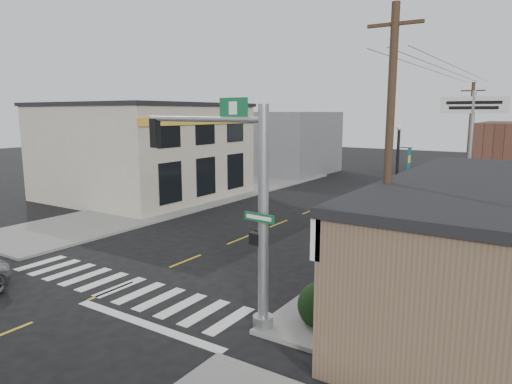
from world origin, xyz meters
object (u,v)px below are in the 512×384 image
Objects in this scene: bare_tree at (434,191)px; fire_hydrant at (392,278)px; utility_pole_near at (388,161)px; utility_pole_far at (469,145)px; lamp_post at (398,171)px; guide_sign at (383,240)px; dance_center_sign at (472,125)px; traffic_signal_pole at (240,192)px.

fire_hydrant is at bearing -160.04° from bare_tree.
utility_pole_near is (0.26, -2.04, 4.41)m from fire_hydrant.
utility_pole_far is (-0.40, 18.38, -0.63)m from utility_pole_near.
utility_pole_far is (2.00, 8.65, 0.90)m from lamp_post.
bare_tree is 2.85m from utility_pole_near.
guide_sign is at bearing 108.42° from utility_pole_near.
utility_pole_far reaches higher than bare_tree.
utility_pole_far is at bearing 94.54° from bare_tree.
utility_pole_far is at bearing 98.43° from dance_center_sign.
bare_tree is at bearing 18.33° from guide_sign.
guide_sign is (2.66, 5.09, -2.26)m from traffic_signal_pole.
traffic_signal_pole is at bearing -127.64° from bare_tree.
guide_sign is 0.28× the size of utility_pole_near.
traffic_signal_pole is 0.82× the size of utility_pole_far.
utility_pole_far reaches higher than dance_center_sign.
fire_hydrant is 8.49m from lamp_post.
dance_center_sign is 1.62× the size of bare_tree.
utility_pole_near reaches higher than fire_hydrant.
guide_sign is 16.49m from utility_pole_far.
utility_pole_near is (-0.87, -2.45, 1.19)m from bare_tree.
traffic_signal_pole is at bearing -137.73° from utility_pole_near.
utility_pole_near reaches higher than traffic_signal_pole.
fire_hydrant is at bearing -94.05° from utility_pole_far.
guide_sign is 2.49m from bare_tree.
guide_sign is 0.46× the size of lamp_post.
traffic_signal_pole is 6.18m from guide_sign.
dance_center_sign reaches higher than bare_tree.
guide_sign is 1.39m from fire_hydrant.
traffic_signal_pole is 21.60m from utility_pole_far.
utility_pole_far is (-0.14, 16.35, 3.78)m from fire_hydrant.
utility_pole_near is (3.35, 3.02, 0.84)m from traffic_signal_pole.
utility_pole_far reaches higher than traffic_signal_pole.
fire_hydrant is (0.43, -0.04, -1.32)m from guide_sign.
utility_pole_near is at bearing -82.82° from fire_hydrant.
utility_pole_far is (0.28, 16.31, 2.47)m from guide_sign.
dance_center_sign reaches higher than lamp_post.
bare_tree reaches higher than fire_hydrant.
utility_pole_near reaches higher than dance_center_sign.
utility_pole_near is at bearing -86.50° from lamp_post.
traffic_signal_pole is 9.76× the size of fire_hydrant.
dance_center_sign is at bearing 92.98° from bare_tree.
utility_pole_near reaches higher than guide_sign.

